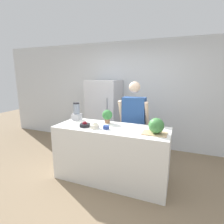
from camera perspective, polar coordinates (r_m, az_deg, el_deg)
ground_plane at (r=3.03m, az=-2.96°, el=-24.17°), size 14.00×14.00×0.00m
wall_back at (r=4.42m, az=7.85°, el=5.47°), size 8.00×0.06×2.60m
counter_island at (r=3.08m, az=-0.25°, el=-13.40°), size 1.90×0.71×0.94m
refrigerator at (r=4.36m, az=-2.54°, el=-0.69°), size 0.75×0.70×1.67m
person at (r=3.48m, az=7.08°, el=-3.72°), size 0.58×0.27×1.67m
cutting_board at (r=2.66m, az=13.76°, el=-6.77°), size 0.35×0.24×0.01m
watermelon at (r=2.62m, az=14.25°, el=-4.35°), size 0.23×0.23×0.23m
bowl_cherries at (r=2.96m, az=-8.90°, el=-4.16°), size 0.17×0.17×0.09m
bowl_cream at (r=2.85m, az=-5.61°, el=-4.46°), size 0.15×0.15×0.11m
bowl_small_blue at (r=2.80m, az=-1.95°, el=-5.01°), size 0.10×0.10×0.06m
blender at (r=3.42m, az=-11.49°, el=-0.05°), size 0.15×0.15×0.34m
potted_plant at (r=3.12m, az=-1.55°, el=-1.14°), size 0.18×0.18×0.24m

